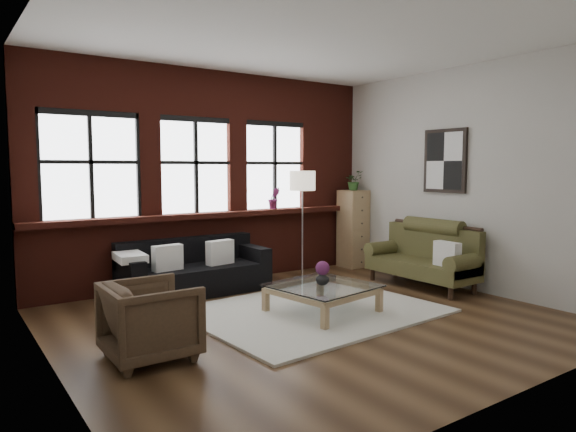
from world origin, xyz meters
TOP-DOWN VIEW (x-y plane):
  - floor at (0.00, 0.00)m, footprint 5.50×5.50m
  - ceiling at (0.00, 0.00)m, footprint 5.50×5.50m
  - wall_back at (0.00, 2.50)m, footprint 5.50×0.00m
  - wall_front at (0.00, -2.50)m, footprint 5.50×0.00m
  - wall_left at (-2.75, 0.00)m, footprint 0.00×5.00m
  - wall_right at (2.75, 0.00)m, footprint 0.00×5.00m
  - brick_backwall at (0.00, 2.44)m, footprint 5.50×0.12m
  - sill_ledge at (0.00, 2.35)m, footprint 5.50×0.30m
  - window_left at (-1.80, 2.45)m, footprint 1.38×0.10m
  - window_mid at (-0.30, 2.45)m, footprint 1.38×0.10m
  - window_right at (1.10, 2.45)m, footprint 1.38×0.10m
  - wall_poster at (2.72, 0.30)m, footprint 0.05×0.74m
  - shag_rug at (0.20, 0.21)m, footprint 2.99×2.42m
  - dark_sofa at (-0.58, 1.90)m, footprint 2.04×0.83m
  - pillow_a at (-1.02, 1.80)m, footprint 0.41×0.18m
  - pillow_b at (-0.24, 1.80)m, footprint 0.42×0.20m
  - vintage_settee at (2.30, 0.35)m, footprint 0.76×1.72m
  - pillow_settee at (2.22, -0.17)m, footprint 0.16×0.39m
  - armchair at (-1.96, -0.15)m, footprint 0.80×0.77m
  - coffee_table at (0.25, 0.09)m, footprint 1.24×1.24m
  - vase at (0.25, 0.09)m, footprint 0.17×0.17m
  - flowers at (0.25, 0.09)m, footprint 0.17×0.17m
  - drawer_chest at (2.53, 2.09)m, footprint 0.42×0.42m
  - potted_plant_top at (2.53, 2.09)m, footprint 0.31×0.27m
  - floor_lamp at (1.18, 1.76)m, footprint 0.40×0.40m
  - sill_plant at (1.02, 2.32)m, footprint 0.24×0.21m

SIDE VIEW (x-z plane):
  - floor at x=0.00m, z-range 0.00..0.00m
  - shag_rug at x=0.20m, z-range 0.00..0.03m
  - coffee_table at x=0.25m, z-range -0.01..0.36m
  - armchair at x=-1.96m, z-range 0.00..0.72m
  - dark_sofa at x=-0.58m, z-range 0.00..0.74m
  - vase at x=0.25m, z-range 0.35..0.52m
  - vintage_settee at x=2.30m, z-range 0.00..0.91m
  - flowers at x=0.25m, z-range 0.47..0.64m
  - pillow_a at x=-1.02m, z-range 0.39..0.73m
  - pillow_b at x=-0.24m, z-range 0.39..0.73m
  - pillow_settee at x=2.22m, z-range 0.40..0.74m
  - drawer_chest at x=2.53m, z-range 0.00..1.36m
  - floor_lamp at x=1.18m, z-range 0.00..1.85m
  - sill_ledge at x=0.00m, z-range 1.00..1.08m
  - sill_plant at x=1.02m, z-range 1.08..1.43m
  - potted_plant_top at x=2.53m, z-range 1.36..1.70m
  - wall_back at x=0.00m, z-range -1.15..4.35m
  - wall_front at x=0.00m, z-range -1.15..4.35m
  - wall_left at x=-2.75m, z-range -0.90..4.10m
  - wall_right at x=2.75m, z-range -0.90..4.10m
  - brick_backwall at x=0.00m, z-range 0.00..3.20m
  - window_left at x=-1.80m, z-range 1.00..2.50m
  - window_mid at x=-0.30m, z-range 1.00..2.50m
  - window_right at x=1.10m, z-range 1.00..2.50m
  - wall_poster at x=2.72m, z-range 1.38..2.32m
  - ceiling at x=0.00m, z-range 3.20..3.20m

